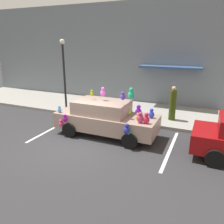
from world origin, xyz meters
The scene contains 9 objects.
ground_plane centered at (0.00, 0.00, 0.00)m, with size 60.00×60.00×0.00m, color #2D2D30.
sidewalk centered at (0.00, 5.00, 0.07)m, with size 24.00×4.00×0.15m, color gray.
storefront_building centered at (0.02, 7.14, 3.19)m, with size 24.00×1.25×6.40m.
parking_stripe_front centered at (3.59, 1.00, 0.00)m, with size 0.12×3.60×0.01m, color silver.
parking_stripe_rear centered at (-1.97, 1.00, 0.00)m, with size 0.12×3.60×0.01m, color silver.
plush_covered_car centered at (0.70, 1.30, 0.80)m, with size 4.45×2.00×2.14m.
teddy_bear_on_sidewalk centered at (-1.51, 3.74, 0.50)m, with size 0.40×0.33×0.76m.
street_lamp_post centered at (-2.93, 3.50, 2.58)m, with size 0.28×0.28×3.98m.
pedestrian_near_shopfront centered at (3.10, 4.15, 0.96)m, with size 0.33×0.33×1.74m.
Camera 1 is at (4.69, -7.10, 3.99)m, focal length 36.05 mm.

